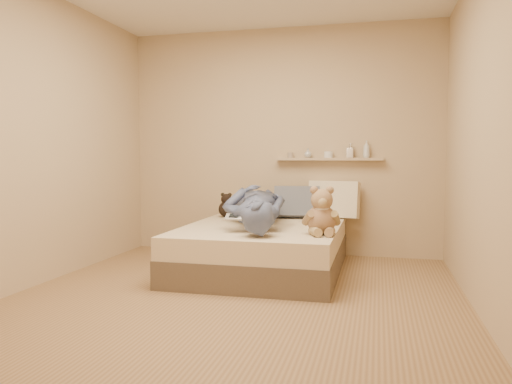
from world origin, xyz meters
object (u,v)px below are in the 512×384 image
(bed, at_px, (263,248))
(game_console, at_px, (234,217))
(teddy_bear, at_px, (322,215))
(person, at_px, (255,205))
(dark_plush, at_px, (226,207))
(pillow_grey, at_px, (297,203))
(wall_shelf, at_px, (329,159))
(pillow_cream, at_px, (334,200))

(bed, distance_m, game_console, 0.65)
(teddy_bear, xyz_separation_m, person, (-0.70, 0.43, 0.03))
(teddy_bear, height_order, person, teddy_bear)
(teddy_bear, relative_size, person, 0.25)
(teddy_bear, bearing_deg, game_console, -173.78)
(person, bearing_deg, dark_plush, -65.66)
(teddy_bear, relative_size, pillow_grey, 0.85)
(game_console, distance_m, dark_plush, 1.17)
(dark_plush, relative_size, pillow_grey, 0.55)
(game_console, height_order, pillow_grey, pillow_grey)
(wall_shelf, bearing_deg, pillow_cream, -48.34)
(bed, relative_size, dark_plush, 6.91)
(game_console, distance_m, pillow_grey, 1.26)
(game_console, xyz_separation_m, person, (0.06, 0.51, 0.06))
(wall_shelf, bearing_deg, person, -124.36)
(teddy_bear, relative_size, wall_shelf, 0.36)
(person, xyz_separation_m, wall_shelf, (0.63, 0.92, 0.45))
(game_console, relative_size, person, 0.10)
(teddy_bear, distance_m, pillow_cream, 1.27)
(game_console, relative_size, dark_plush, 0.61)
(bed, xyz_separation_m, teddy_bear, (0.62, -0.44, 0.40))
(pillow_cream, bearing_deg, wall_shelf, 131.66)
(game_console, relative_size, pillow_grey, 0.33)
(pillow_cream, relative_size, pillow_grey, 1.10)
(person, height_order, wall_shelf, wall_shelf)
(game_console, xyz_separation_m, pillow_grey, (0.37, 1.21, 0.03))
(teddy_bear, bearing_deg, wall_shelf, 93.13)
(dark_plush, bearing_deg, game_console, -69.42)
(bed, bearing_deg, dark_plush, 133.69)
(pillow_cream, xyz_separation_m, pillow_grey, (-0.39, -0.14, -0.03))
(teddy_bear, height_order, pillow_cream, teddy_bear)
(game_console, bearing_deg, person, 82.94)
(game_console, bearing_deg, pillow_cream, 60.57)
(game_console, bearing_deg, teddy_bear, 6.22)
(person, bearing_deg, bed, 171.76)
(bed, distance_m, dark_plush, 0.87)
(pillow_grey, bearing_deg, pillow_cream, 19.62)
(pillow_cream, distance_m, person, 1.09)
(person, bearing_deg, wall_shelf, -139.00)
(pillow_grey, distance_m, person, 0.76)
(game_console, relative_size, teddy_bear, 0.39)
(dark_plush, height_order, pillow_cream, pillow_cream)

